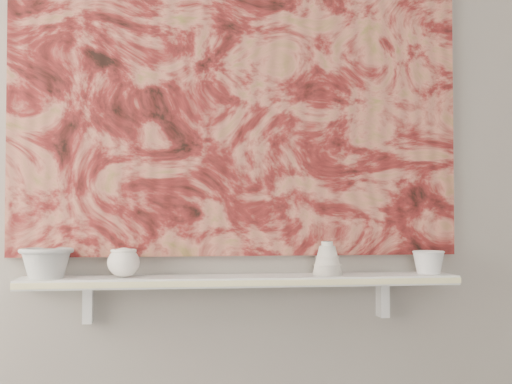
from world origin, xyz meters
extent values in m
plane|color=gray|center=(0.00, 1.60, 1.35)|extent=(3.60, 0.00, 3.60)
cube|color=silver|center=(0.00, 1.51, 0.92)|extent=(1.40, 0.18, 0.03)
cube|color=beige|center=(0.00, 1.41, 0.92)|extent=(1.40, 0.01, 0.02)
cube|color=silver|center=(-0.49, 1.57, 0.84)|extent=(0.03, 0.06, 0.12)
cube|color=silver|center=(0.49, 1.57, 0.84)|extent=(0.03, 0.06, 0.12)
cube|color=maroon|center=(0.00, 1.59, 1.54)|extent=(1.50, 0.02, 1.10)
cube|color=black|center=(0.45, 1.57, 1.23)|extent=(0.09, 0.00, 0.08)
camera|label=1|loc=(-0.28, -0.78, 1.12)|focal=50.00mm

